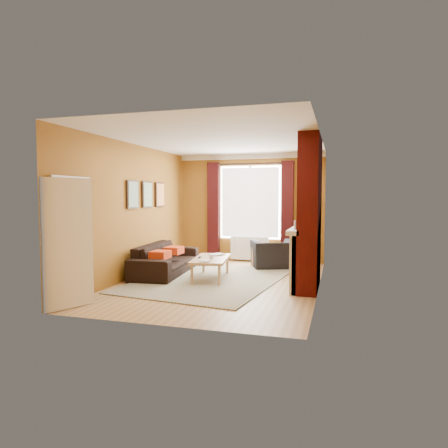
{
  "coord_description": "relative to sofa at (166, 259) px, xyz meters",
  "views": [
    {
      "loc": [
        2.24,
        -7.5,
        1.71
      ],
      "look_at": [
        0.0,
        0.25,
        1.15
      ],
      "focal_mm": 32.0,
      "sensor_mm": 36.0,
      "label": 1
    }
  ],
  "objects": [
    {
      "name": "room_walls",
      "position": [
        2.06,
        -0.26,
        1.05
      ],
      "size": [
        3.82,
        5.54,
        2.83
      ],
      "color": "brown",
      "rests_on": "ground"
    },
    {
      "name": "coffee_table",
      "position": [
        1.13,
        -0.27,
        0.07
      ],
      "size": [
        0.85,
        1.42,
        0.45
      ],
      "rotation": [
        0.0,
        0.0,
        0.14
      ],
      "color": "tan",
      "rests_on": "ground"
    },
    {
      "name": "book_b",
      "position": [
        1.04,
        0.2,
        0.13
      ],
      "size": [
        0.38,
        0.41,
        0.03
      ],
      "primitive_type": "imported",
      "rotation": [
        0.0,
        0.0,
        -0.52
      ],
      "color": "#999999",
      "rests_on": "coffee_table"
    },
    {
      "name": "mug",
      "position": [
        1.21,
        -0.47,
        0.16
      ],
      "size": [
        0.11,
        0.11,
        0.09
      ],
      "primitive_type": "imported",
      "rotation": [
        0.0,
        0.0,
        0.15
      ],
      "color": "#999999",
      "rests_on": "coffee_table"
    },
    {
      "name": "sofa",
      "position": [
        0.0,
        0.0,
        0.0
      ],
      "size": [
        1.07,
        2.34,
        0.66
      ],
      "primitive_type": "imported",
      "rotation": [
        0.0,
        0.0,
        1.65
      ],
      "color": "black",
      "rests_on": "ground"
    },
    {
      "name": "floor_lamp",
      "position": [
        2.86,
        1.8,
        1.01
      ],
      "size": [
        0.3,
        0.3,
        1.7
      ],
      "rotation": [
        0.0,
        0.0,
        -0.2
      ],
      "color": "black",
      "rests_on": "ground"
    },
    {
      "name": "wicker_stool",
      "position": [
        1.84,
        1.44,
        -0.07
      ],
      "size": [
        0.48,
        0.48,
        0.52
      ],
      "rotation": [
        0.0,
        0.0,
        0.18
      ],
      "color": "#A07245",
      "rests_on": "ground"
    },
    {
      "name": "armchair",
      "position": [
        2.17,
        1.38,
        -0.0
      ],
      "size": [
        1.27,
        1.2,
        0.66
      ],
      "primitive_type": "imported",
      "rotation": [
        0.0,
        0.0,
        3.52
      ],
      "color": "black",
      "rests_on": "ground"
    },
    {
      "name": "striped_rug",
      "position": [
        1.16,
        -0.41,
        -0.32
      ],
      "size": [
        3.06,
        3.92,
        0.02
      ],
      "rotation": [
        0.0,
        0.0,
        -0.13
      ],
      "color": "#316587",
      "rests_on": "ground"
    },
    {
      "name": "ground",
      "position": [
        1.42,
        -0.53,
        -0.33
      ],
      "size": [
        5.5,
        5.5,
        0.0
      ],
      "primitive_type": "plane",
      "color": "#987245",
      "rests_on": "ground"
    },
    {
      "name": "book_a",
      "position": [
        1.09,
        -0.73,
        0.13
      ],
      "size": [
        0.19,
        0.25,
        0.02
      ],
      "primitive_type": "imported",
      "rotation": [
        0.0,
        0.0,
        -0.06
      ],
      "color": "#999999",
      "rests_on": "coffee_table"
    },
    {
      "name": "tv_remote",
      "position": [
        0.91,
        -0.33,
        0.12
      ],
      "size": [
        0.08,
        0.17,
        0.02
      ],
      "rotation": [
        0.0,
        0.0,
        0.17
      ],
      "color": "#29292B",
      "rests_on": "coffee_table"
    }
  ]
}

